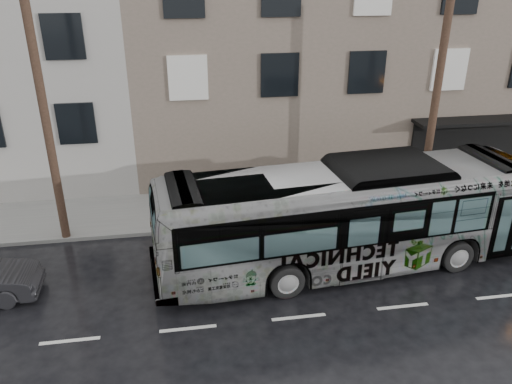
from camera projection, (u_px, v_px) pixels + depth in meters
ground at (281, 270)px, 16.75m from camera, size 120.00×120.00×0.00m
sidewalk at (258, 206)px, 21.13m from camera, size 90.00×3.60×0.15m
building_taupe at (327, 45)px, 26.64m from camera, size 20.00×12.00×11.00m
utility_pole_front at (435, 103)px, 18.74m from camera, size 0.30×0.30×9.00m
utility_pole_rear at (45, 119)px, 16.73m from camera, size 0.30×0.30×9.00m
sign_post at (449, 182)px, 20.26m from camera, size 0.06×0.06×2.40m
bus at (348, 217)px, 16.42m from camera, size 13.14×4.18×3.60m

